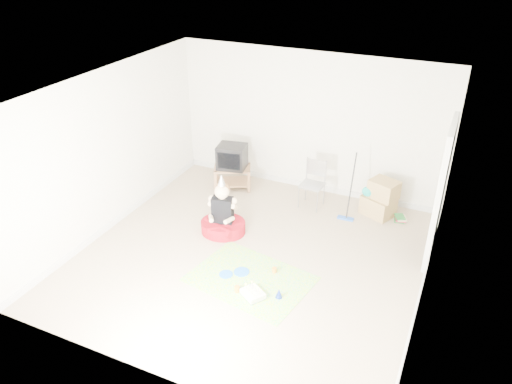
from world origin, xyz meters
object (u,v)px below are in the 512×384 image
at_px(cardboard_boxes, 380,199).
at_px(birthday_cake, 253,294).
at_px(tv_stand, 232,175).
at_px(seated_woman, 223,220).
at_px(crt_tv, 232,157).
at_px(folding_chair, 312,185).

bearing_deg(cardboard_boxes, birthday_cake, -110.66).
distance_m(tv_stand, cardboard_boxes, 2.77).
height_order(tv_stand, seated_woman, seated_woman).
height_order(crt_tv, cardboard_boxes, crt_tv).
xyz_separation_m(cardboard_boxes, seated_woman, (-2.20, -1.61, -0.09)).
height_order(crt_tv, birthday_cake, crt_tv).
height_order(cardboard_boxes, seated_woman, seated_woman).
relative_size(crt_tv, cardboard_boxes, 0.78).
height_order(tv_stand, crt_tv, crt_tv).
distance_m(seated_woman, birthday_cake, 1.69).
distance_m(tv_stand, crt_tv, 0.40).
xyz_separation_m(folding_chair, birthday_cake, (0.08, -2.67, -0.38)).
bearing_deg(seated_woman, crt_tv, 111.13).
xyz_separation_m(tv_stand, folding_chair, (1.60, -0.05, 0.16)).
bearing_deg(cardboard_boxes, tv_stand, -176.92).
relative_size(crt_tv, seated_woman, 0.49).
bearing_deg(cardboard_boxes, folding_chair, -170.36).
bearing_deg(crt_tv, seated_woman, -79.34).
height_order(folding_chair, seated_woman, seated_woman).
bearing_deg(folding_chair, crt_tv, 178.24).
height_order(tv_stand, folding_chair, folding_chair).
bearing_deg(tv_stand, birthday_cake, -58.29).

